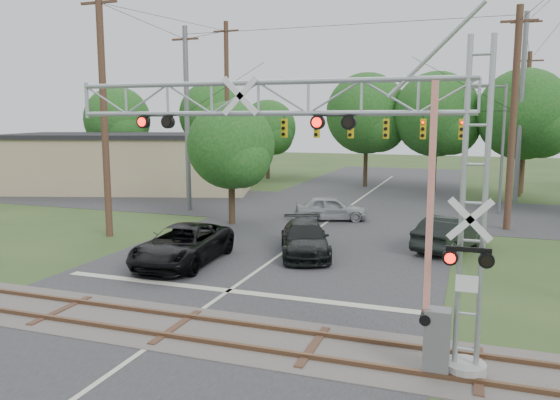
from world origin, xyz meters
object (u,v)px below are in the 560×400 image
(sedan_silver, at_px, (331,208))
(commercial_building, at_px, (133,162))
(traffic_signal_span, at_px, (348,122))
(streetlight, at_px, (500,142))
(pickup_black, at_px, (183,245))
(car_dark, at_px, (305,239))
(crossing_gantry, at_px, (333,169))

(sedan_silver, relative_size, commercial_building, 0.19)
(traffic_signal_span, distance_m, streetlight, 9.87)
(pickup_black, distance_m, car_dark, 5.19)
(pickup_black, bearing_deg, streetlight, 50.33)
(traffic_signal_span, distance_m, commercial_building, 21.52)
(crossing_gantry, xyz_separation_m, commercial_building, (-23.51, 26.06, -2.35))
(crossing_gantry, distance_m, commercial_building, 35.18)
(sedan_silver, xyz_separation_m, commercial_building, (-18.98, 8.22, 1.61))
(pickup_black, bearing_deg, sedan_silver, 70.24)
(streetlight, bearing_deg, traffic_signal_span, -148.01)
(crossing_gantry, bearing_deg, streetlight, 78.92)
(crossing_gantry, distance_m, streetlight, 24.00)
(crossing_gantry, relative_size, traffic_signal_span, 0.55)
(crossing_gantry, height_order, traffic_signal_span, traffic_signal_span)
(traffic_signal_span, relative_size, pickup_black, 3.44)
(crossing_gantry, xyz_separation_m, streetlight, (4.61, 23.56, -0.22))
(crossing_gantry, relative_size, sedan_silver, 2.56)
(crossing_gantry, height_order, commercial_building, crossing_gantry)
(crossing_gantry, height_order, sedan_silver, crossing_gantry)
(traffic_signal_span, distance_m, sedan_silver, 5.03)
(sedan_silver, height_order, commercial_building, commercial_building)
(crossing_gantry, relative_size, streetlight, 1.34)
(traffic_signal_span, distance_m, pickup_black, 13.43)
(car_dark, bearing_deg, crossing_gantry, -89.59)
(traffic_signal_span, bearing_deg, streetlight, 31.99)
(traffic_signal_span, xyz_separation_m, pickup_black, (-4.12, -11.82, -4.86))
(car_dark, xyz_separation_m, streetlight, (8.18, 14.02, 3.73))
(pickup_black, relative_size, sedan_silver, 1.35)
(traffic_signal_span, relative_size, streetlight, 2.44)
(crossing_gantry, distance_m, car_dark, 10.92)
(sedan_silver, bearing_deg, traffic_signal_span, -77.47)
(traffic_signal_span, bearing_deg, car_dark, -89.18)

